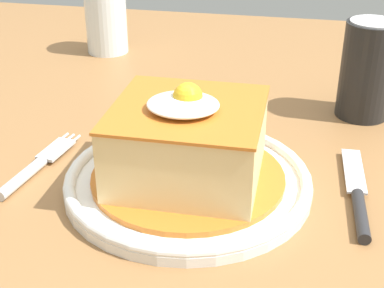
# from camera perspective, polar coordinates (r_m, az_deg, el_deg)

# --- Properties ---
(dining_table) EXTENTS (1.22, 1.05, 0.75)m
(dining_table) POSITION_cam_1_polar(r_m,az_deg,el_deg) (0.74, 4.73, -5.51)
(dining_table) COLOR olive
(dining_table) RESTS_ON ground_plane
(main_plate) EXTENTS (0.25, 0.25, 0.02)m
(main_plate) POSITION_cam_1_polar(r_m,az_deg,el_deg) (0.57, -0.40, -3.66)
(main_plate) COLOR white
(main_plate) RESTS_ON dining_table
(sandwich_meal) EXTENTS (0.20, 0.20, 0.10)m
(sandwich_meal) POSITION_cam_1_polar(r_m,az_deg,el_deg) (0.55, -0.43, -0.07)
(sandwich_meal) COLOR #C66B23
(sandwich_meal) RESTS_ON main_plate
(fork) EXTENTS (0.04, 0.14, 0.01)m
(fork) POSITION_cam_1_polar(r_m,az_deg,el_deg) (0.62, -15.75, -2.35)
(fork) COLOR silver
(fork) RESTS_ON dining_table
(knife) EXTENTS (0.02, 0.17, 0.01)m
(knife) POSITION_cam_1_polar(r_m,az_deg,el_deg) (0.57, 16.52, -5.59)
(knife) COLOR #262628
(knife) RESTS_ON dining_table
(soda_can) EXTENTS (0.07, 0.07, 0.12)m
(soda_can) POSITION_cam_1_polar(r_m,az_deg,el_deg) (0.74, 17.33, 7.18)
(soda_can) COLOR black
(soda_can) RESTS_ON dining_table
(drinking_glass) EXTENTS (0.07, 0.07, 0.10)m
(drinking_glass) POSITION_cam_1_polar(r_m,az_deg,el_deg) (0.96, -8.65, 11.82)
(drinking_glass) COLOR #3F2314
(drinking_glass) RESTS_ON dining_table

